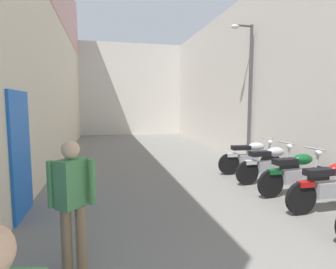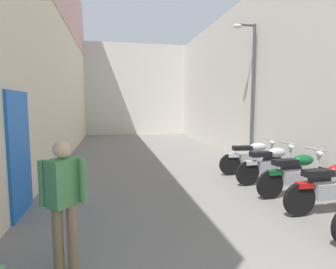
{
  "view_description": "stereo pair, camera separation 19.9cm",
  "coord_description": "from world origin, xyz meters",
  "px_view_note": "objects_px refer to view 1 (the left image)",
  "views": [
    {
      "loc": [
        -1.76,
        0.39,
        1.96
      ],
      "look_at": [
        -0.19,
        7.07,
        1.22
      ],
      "focal_mm": 29.47,
      "sensor_mm": 36.0,
      "label": 1
    },
    {
      "loc": [
        -1.56,
        0.35,
        1.96
      ],
      "look_at": [
        -0.19,
        7.07,
        1.22
      ],
      "focal_mm": 29.47,
      "sensor_mm": 36.0,
      "label": 2
    }
  ],
  "objects_px": {
    "motorcycle_seventh": "(250,156)",
    "street_lamp": "(248,83)",
    "pedestrian_mid_alley": "(72,198)",
    "motorcycle_fourth": "(331,185)",
    "motorcycle_sixth": "(269,163)",
    "motorcycle_fifth": "(296,172)"
  },
  "relations": [
    {
      "from": "motorcycle_sixth",
      "to": "street_lamp",
      "type": "height_order",
      "value": "street_lamp"
    },
    {
      "from": "motorcycle_seventh",
      "to": "street_lamp",
      "type": "xyz_separation_m",
      "value": [
        0.7,
        1.53,
        2.18
      ]
    },
    {
      "from": "motorcycle_fifth",
      "to": "motorcycle_seventh",
      "type": "xyz_separation_m",
      "value": [
        0.0,
        1.9,
        0.0
      ]
    },
    {
      "from": "motorcycle_sixth",
      "to": "pedestrian_mid_alley",
      "type": "bearing_deg",
      "value": -146.87
    },
    {
      "from": "motorcycle_fourth",
      "to": "motorcycle_fifth",
      "type": "relative_size",
      "value": 1.0
    },
    {
      "from": "motorcycle_fourth",
      "to": "street_lamp",
      "type": "relative_size",
      "value": 0.4
    },
    {
      "from": "motorcycle_fourth",
      "to": "pedestrian_mid_alley",
      "type": "xyz_separation_m",
      "value": [
        -4.39,
        -0.93,
        0.42
      ]
    },
    {
      "from": "pedestrian_mid_alley",
      "to": "street_lamp",
      "type": "bearing_deg",
      "value": 46.3
    },
    {
      "from": "motorcycle_fourth",
      "to": "motorcycle_seventh",
      "type": "height_order",
      "value": "same"
    },
    {
      "from": "motorcycle_fifth",
      "to": "pedestrian_mid_alley",
      "type": "relative_size",
      "value": 1.18
    },
    {
      "from": "motorcycle_sixth",
      "to": "motorcycle_fourth",
      "type": "bearing_deg",
      "value": -90.0
    },
    {
      "from": "motorcycle_fourth",
      "to": "motorcycle_sixth",
      "type": "height_order",
      "value": "same"
    },
    {
      "from": "motorcycle_seventh",
      "to": "motorcycle_sixth",
      "type": "bearing_deg",
      "value": -90.0
    },
    {
      "from": "motorcycle_seventh",
      "to": "street_lamp",
      "type": "bearing_deg",
      "value": 65.51
    },
    {
      "from": "pedestrian_mid_alley",
      "to": "street_lamp",
      "type": "xyz_separation_m",
      "value": [
        5.09,
        5.32,
        1.76
      ]
    },
    {
      "from": "motorcycle_fifth",
      "to": "motorcycle_sixth",
      "type": "height_order",
      "value": "same"
    },
    {
      "from": "motorcycle_seventh",
      "to": "street_lamp",
      "type": "relative_size",
      "value": 0.4
    },
    {
      "from": "pedestrian_mid_alley",
      "to": "motorcycle_fourth",
      "type": "bearing_deg",
      "value": 12.0
    },
    {
      "from": "motorcycle_fourth",
      "to": "motorcycle_seventh",
      "type": "relative_size",
      "value": 1.0
    },
    {
      "from": "motorcycle_fourth",
      "to": "motorcycle_seventh",
      "type": "xyz_separation_m",
      "value": [
        -0.0,
        2.86,
        0.0
      ]
    },
    {
      "from": "pedestrian_mid_alley",
      "to": "motorcycle_seventh",
      "type": "bearing_deg",
      "value": 40.82
    },
    {
      "from": "motorcycle_fourth",
      "to": "motorcycle_fifth",
      "type": "bearing_deg",
      "value": 90.0
    }
  ]
}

